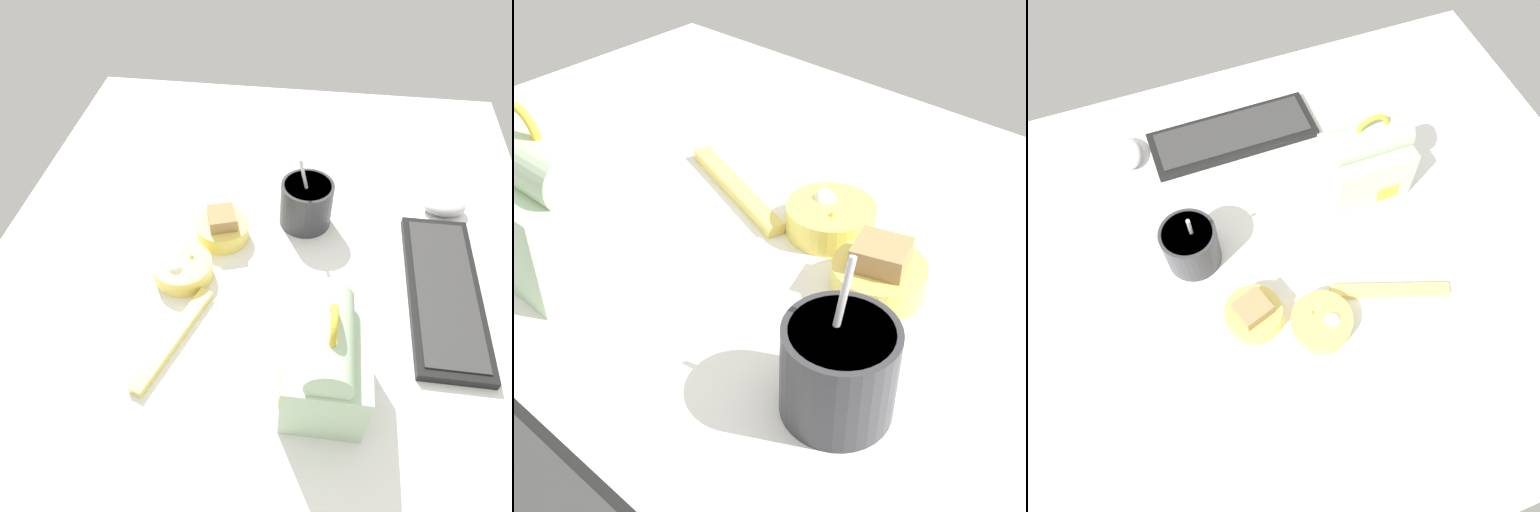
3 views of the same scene
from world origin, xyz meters
TOP-DOWN VIEW (x-y plane):
  - desk_surface at (0.00, 0.00)cm, footprint 140.00×110.00cm
  - keyboard at (0.76, 33.48)cm, footprint 37.17×12.96cm
  - lunch_bag at (22.67, 11.76)cm, footprint 16.49×12.71cm
  - soup_cup at (-15.87, 6.71)cm, footprint 10.75×10.75cm
  - bento_bowl_sandwich at (-9.02, -9.69)cm, footprint 10.68×10.68cm
  - bento_bowl_snacks at (2.18, -15.35)cm, footprint 11.24×11.24cm
  - computer_mouse at (-22.79, 36.17)cm, footprint 6.46×9.08cm
  - chopstick_case at (17.05, -13.73)cm, footprint 22.12×9.78cm

SIDE VIEW (x-z plane):
  - desk_surface at x=0.00cm, z-range 0.00..2.00cm
  - chopstick_case at x=17.05cm, z-range 2.00..3.60cm
  - keyboard at x=0.76cm, z-range 1.97..4.07cm
  - computer_mouse at x=-22.79cm, z-range 2.00..5.31cm
  - bento_bowl_snacks at x=2.18cm, z-range 1.59..6.51cm
  - bento_bowl_sandwich at x=-9.02cm, z-range 1.15..7.82cm
  - soup_cup at x=-15.87cm, z-range -1.08..15.39cm
  - lunch_bag at x=22.67cm, z-range -0.25..20.33cm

